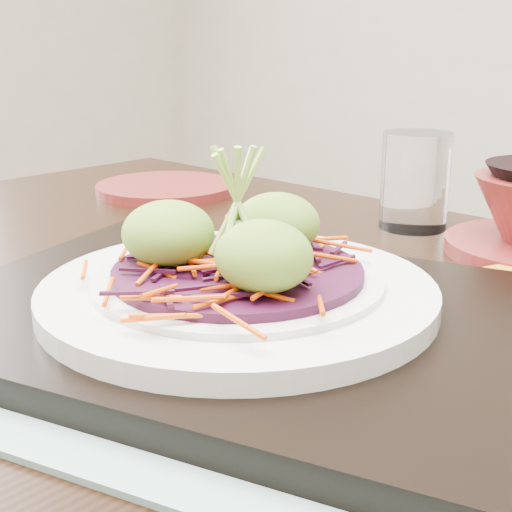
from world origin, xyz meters
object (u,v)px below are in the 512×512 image
Objects in this scene: dining_table at (236,428)px; serving_tray at (238,316)px; white_plate at (238,291)px; terracotta_side_plate at (166,188)px; water_glass at (415,181)px.

dining_table is 0.12m from serving_tray.
white_plate is 0.49m from terracotta_side_plate.
white_plate is 0.35m from water_glass.
serving_tray is at bearing -37.59° from terracotta_side_plate.
terracotta_side_plate reaches higher than dining_table.
dining_table is 6.87× the size of terracotta_side_plate.
water_glass is (-0.01, 0.32, 0.15)m from dining_table.
terracotta_side_plate is at bearing 129.30° from serving_tray.
water_glass is (0.34, 0.05, 0.05)m from terracotta_side_plate.
water_glass reaches higher than white_plate.
white_plate reaches higher than dining_table.
serving_tray is at bearing -82.86° from water_glass.
terracotta_side_plate is (-0.36, 0.27, 0.11)m from dining_table.
terracotta_side_plate is at bearing 142.41° from white_plate.
water_glass reaches higher than terracotta_side_plate.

